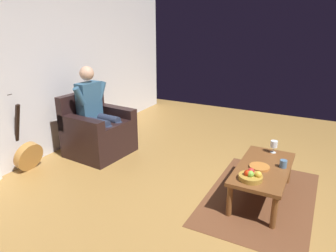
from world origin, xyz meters
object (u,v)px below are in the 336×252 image
Objects in this scene: person_seated at (96,109)px; wine_glass_near at (274,145)px; armchair at (98,132)px; decorative_dish at (259,167)px; candle_jar at (283,164)px; coffee_table at (263,171)px; guitar at (28,154)px; fruit_bowl at (251,176)px.

person_seated reaches higher than wine_glass_near.
armchair is 2.45m from decorative_dish.
person_seated is 2.47m from decorative_dish.
armchair reaches higher than candle_jar.
coffee_table is at bearing -3.37° from wine_glass_near.
person_seated is 1.26× the size of guitar.
fruit_bowl is at bearing -9.83° from coffee_table.
decorative_dish is at bearing 175.20° from fruit_bowl.
guitar is 12.10× the size of candle_jar.
person_seated reaches higher than fruit_bowl.
person_seated is 5.97× the size of decorative_dish.
candle_jar is at bearing 93.57° from person_seated.
coffee_table is at bearing 91.53° from armchair.
person_seated is 2.48m from fruit_bowl.
fruit_bowl is at bearing 97.26° from guitar.
coffee_table is 0.09m from decorative_dish.
candle_jar is (-0.44, 0.26, 0.00)m from fruit_bowl.
armchair is 2.67m from candle_jar.
coffee_table is 0.23m from candle_jar.
decorative_dish reaches higher than coffee_table.
fruit_bowl reaches higher than decorative_dish.
armchair reaches higher than decorative_dish.
candle_jar is (-0.13, 0.23, 0.03)m from decorative_dish.
fruit_bowl reaches higher than coffee_table.
person_seated reaches higher than decorative_dish.
guitar reaches higher than armchair.
coffee_table is 4.58× the size of fruit_bowl.
fruit_bowl is (-0.37, 2.89, 0.20)m from guitar.
wine_glass_near is at bearing 111.60° from guitar.
armchair reaches higher than coffee_table.
person_seated is 2.53m from wine_glass_near.
person_seated is at bearing -102.07° from fruit_bowl.
decorative_dish is at bearing -59.79° from candle_jar.
wine_glass_near is 0.51m from decorative_dish.
candle_jar is (0.07, 2.67, 0.10)m from armchair.
wine_glass_near is (-0.30, 2.50, 0.17)m from armchair.
armchair reaches higher than wine_glass_near.
fruit_bowl is 0.31m from decorative_dish.
decorative_dish is (0.50, -0.06, -0.09)m from wine_glass_near.
fruit_bowl is (0.36, -0.06, 0.09)m from coffee_table.
person_seated reaches higher than guitar.
wine_glass_near is at bearing -155.55° from candle_jar.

